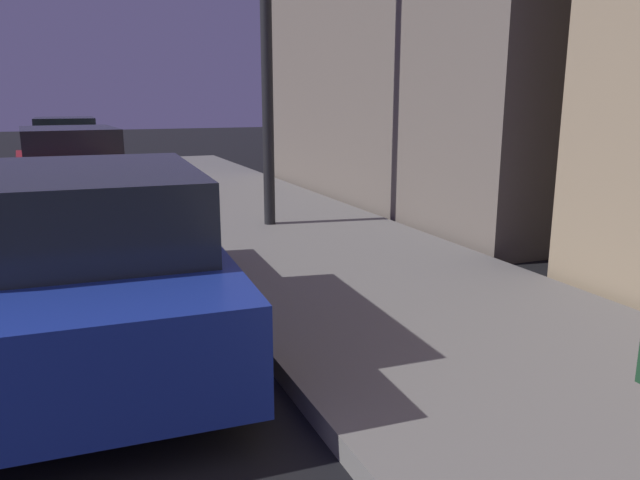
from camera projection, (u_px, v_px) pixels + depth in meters
name	position (u px, v px, depth m)	size (l,w,h in m)	color
car_blue	(85.00, 258.00, 4.68)	(2.29, 4.31, 1.43)	navy
car_red	(71.00, 168.00, 10.90)	(2.18, 4.48, 1.43)	maroon
car_green	(67.00, 144.00, 16.75)	(1.99, 4.36, 1.43)	#19592D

